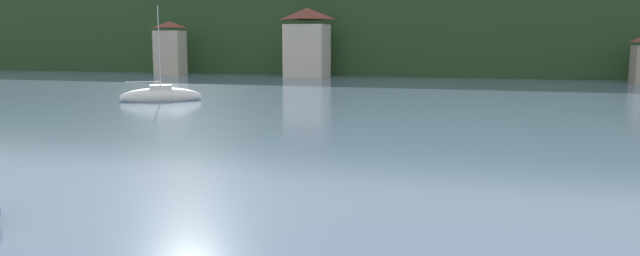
{
  "coord_description": "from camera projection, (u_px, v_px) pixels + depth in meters",
  "views": [
    {
      "loc": [
        5.73,
        34.56,
        5.69
      ],
      "look_at": [
        0.0,
        53.24,
        2.86
      ],
      "focal_mm": 32.84,
      "sensor_mm": 36.0,
      "label": 1
    }
  ],
  "objects": [
    {
      "name": "shore_building_west",
      "position": [
        170.0,
        49.0,
        105.43
      ],
      "size": [
        5.26,
        3.52,
        9.63
      ],
      "color": "#BCB29E",
      "rests_on": "ground_plane"
    },
    {
      "name": "wooded_hillside",
      "position": [
        557.0,
        35.0,
        126.33
      ],
      "size": [
        352.0,
        65.76,
        34.13
      ],
      "color": "#264223",
      "rests_on": "ground_plane"
    },
    {
      "name": "sailboat_far_2",
      "position": [
        161.0,
        96.0,
        58.31
      ],
      "size": [
        7.94,
        6.15,
        9.87
      ],
      "rotation": [
        0.0,
        0.0,
        0.56
      ],
      "color": "white",
      "rests_on": "ground_plane"
    },
    {
      "name": "shore_building_westcentral",
      "position": [
        307.0,
        44.0,
        98.89
      ],
      "size": [
        7.14,
        5.86,
        11.64
      ],
      "color": "beige",
      "rests_on": "ground_plane"
    }
  ]
}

